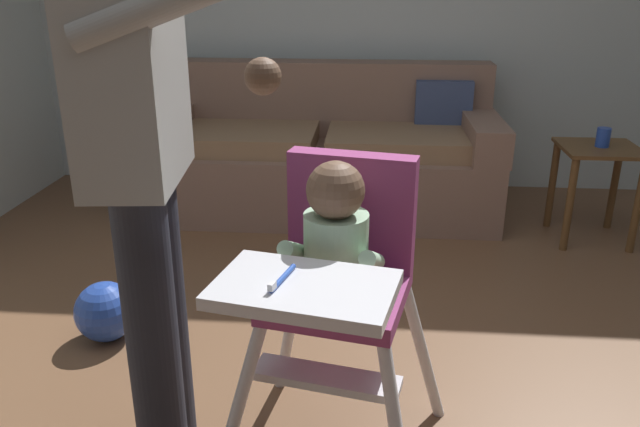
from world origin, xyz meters
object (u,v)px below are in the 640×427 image
(high_chair, at_px, (338,263))
(sippy_cup, at_px, (603,137))
(adult_standing, at_px, (142,159))
(toy_ball, at_px, (105,311))
(couch, at_px, (324,155))
(side_table, at_px, (596,172))

(high_chair, relative_size, sippy_cup, 9.38)
(adult_standing, distance_m, toy_ball, 1.13)
(couch, xyz_separation_m, sippy_cup, (1.49, -0.40, 0.24))
(toy_ball, relative_size, side_table, 0.46)
(side_table, bearing_deg, couch, 165.06)
(adult_standing, xyz_separation_m, side_table, (1.77, 1.84, -0.55))
(couch, xyz_separation_m, side_table, (1.48, -0.40, 0.05))
(couch, distance_m, side_table, 1.54)
(toy_ball, bearing_deg, sippy_cup, 28.48)
(toy_ball, bearing_deg, couch, 65.16)
(couch, xyz_separation_m, adult_standing, (-0.29, -2.24, 0.60))
(toy_ball, bearing_deg, adult_standing, -53.95)
(side_table, bearing_deg, adult_standing, -133.89)
(adult_standing, height_order, side_table, adult_standing)
(couch, relative_size, toy_ball, 8.62)
(side_table, height_order, sippy_cup, sippy_cup)
(adult_standing, relative_size, sippy_cup, 16.49)
(toy_ball, distance_m, sippy_cup, 2.58)
(couch, bearing_deg, sippy_cup, 75.10)
(high_chair, bearing_deg, sippy_cup, 155.93)
(couch, xyz_separation_m, high_chair, (0.20, -2.19, 0.31))
(toy_ball, height_order, sippy_cup, sippy_cup)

